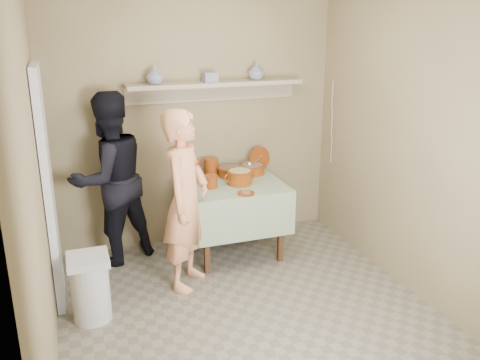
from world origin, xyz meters
name	(u,v)px	position (x,y,z in m)	size (l,w,h in m)	color
ground	(253,320)	(0.00, 0.00, 0.00)	(3.50, 3.50, 0.00)	#746C5B
tile_panel	(49,187)	(-1.46, 0.95, 1.00)	(0.06, 0.70, 2.00)	silver
plate_stack_a	(194,169)	(-0.08, 1.53, 0.86)	(0.14, 0.14, 0.19)	#6C2506
plate_stack_b	(211,167)	(0.12, 1.57, 0.85)	(0.15, 0.15, 0.18)	#6C2506
bowl_stack	(211,181)	(0.00, 1.16, 0.83)	(0.13, 0.13, 0.13)	#6C2506
empty_bowl	(196,179)	(-0.09, 1.40, 0.78)	(0.16, 0.16, 0.05)	#6C2506
propped_lid	(260,158)	(0.68, 1.60, 0.88)	(0.26, 0.26, 0.02)	#6C2506
vase_right	(256,71)	(0.64, 1.64, 1.81)	(0.17, 0.17, 0.18)	navy
vase_left	(155,75)	(-0.41, 1.62, 1.81)	(0.17, 0.17, 0.17)	navy
ceramic_box	(210,77)	(0.14, 1.60, 1.77)	(0.14, 0.10, 0.10)	navy
person_cook	(186,201)	(-0.35, 0.77, 0.81)	(0.59, 0.39, 1.62)	#EF9967
person_helper	(110,179)	(-0.92, 1.50, 0.85)	(0.82, 0.64, 1.69)	black
room_shell	(255,124)	(0.00, 0.00, 1.61)	(3.04, 3.54, 2.62)	#907E58
serving_table	(232,193)	(0.25, 1.28, 0.64)	(0.97, 0.97, 0.76)	#4C2D16
cazuela_meat_a	(232,171)	(0.31, 1.46, 0.82)	(0.30, 0.30, 0.10)	#662B0C
cazuela_meat_b	(252,168)	(0.54, 1.46, 0.82)	(0.28, 0.28, 0.10)	#662B0C
ladle	(250,164)	(0.51, 1.46, 0.87)	(0.08, 0.26, 0.19)	silver
cazuela_rice	(240,176)	(0.30, 1.18, 0.85)	(0.33, 0.25, 0.14)	#662B0C
front_plate	(246,193)	(0.25, 0.87, 0.77)	(0.16, 0.16, 0.03)	#6C2506
wall_shelf	(215,86)	(0.20, 1.65, 1.67)	(1.80, 0.25, 0.21)	tan
trash_bin	(91,288)	(-1.22, 0.46, 0.28)	(0.32, 0.32, 0.56)	silver
electrical_cord	(332,122)	(1.47, 1.48, 1.25)	(0.01, 0.05, 0.90)	silver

